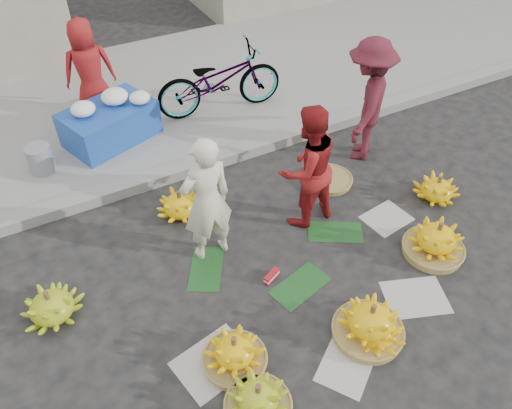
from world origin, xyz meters
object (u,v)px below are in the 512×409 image
banana_bunch_4 (436,240)px  bicycle (219,80)px  flower_table (110,121)px  banana_bunch_0 (235,353)px  vendor_cream (207,201)px

banana_bunch_4 → bicycle: bicycle is taller
bicycle → flower_table: bearing=96.2°
banana_bunch_4 → flower_table: bearing=124.9°
banana_bunch_0 → vendor_cream: size_ratio=0.40×
vendor_cream → bicycle: vendor_cream is taller
vendor_cream → banana_bunch_4: bearing=149.2°
vendor_cream → flower_table: bearing=-84.1°
banana_bunch_0 → flower_table: 3.99m
flower_table → vendor_cream: bearing=-101.3°
banana_bunch_0 → bicycle: (1.70, 3.97, 0.45)m
banana_bunch_0 → banana_bunch_4: banana_bunch_4 is taller
banana_bunch_4 → bicycle: (-0.93, 3.77, 0.43)m
banana_bunch_0 → banana_bunch_4: 2.64m
banana_bunch_4 → vendor_cream: size_ratio=0.50×
vendor_cream → flower_table: size_ratio=1.10×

